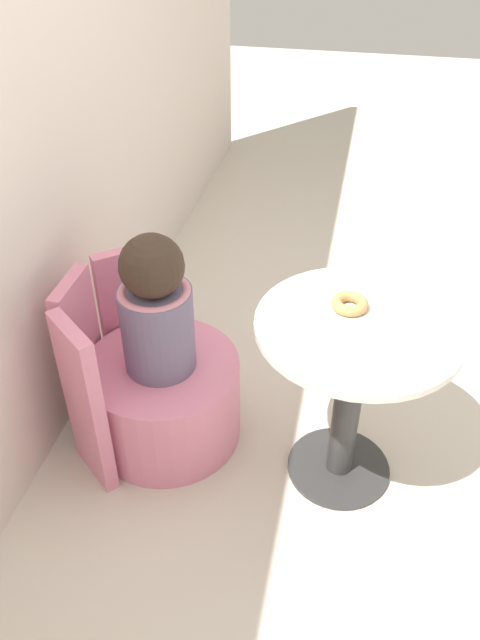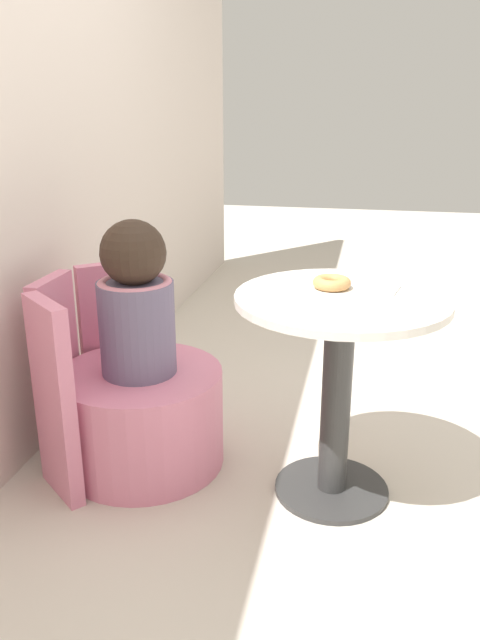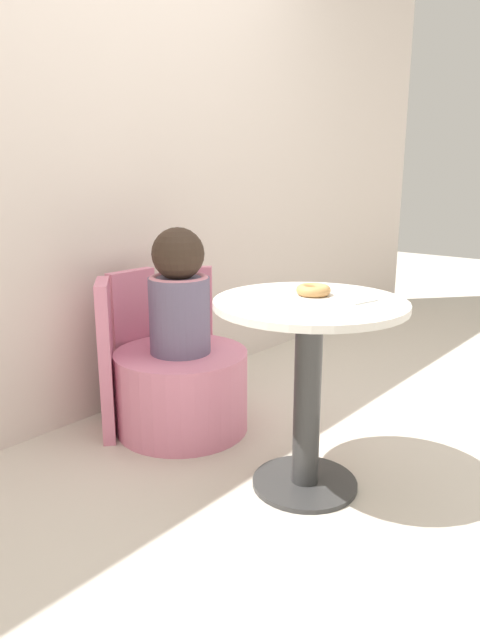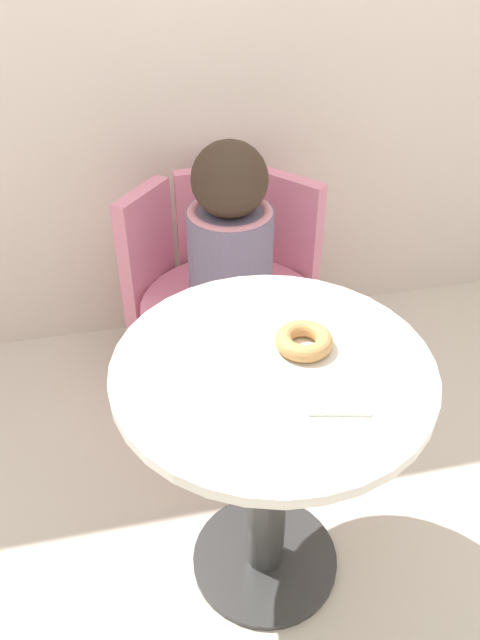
% 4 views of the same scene
% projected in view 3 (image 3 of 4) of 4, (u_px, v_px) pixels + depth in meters
% --- Properties ---
extents(ground_plane, '(12.00, 12.00, 0.00)m').
position_uv_depth(ground_plane, '(315.00, 477.00, 2.13)').
color(ground_plane, beige).
extents(back_wall, '(6.00, 0.06, 2.40)m').
position_uv_depth(back_wall, '(108.00, 149.00, 2.52)').
color(back_wall, silver).
rests_on(back_wall, ground_plane).
extents(round_table, '(0.65, 0.65, 0.69)m').
position_uv_depth(round_table, '(309.00, 359.00, 1.95)').
color(round_table, '#333333').
rests_on(round_table, ground_plane).
extents(tub_chair, '(0.58, 0.58, 0.36)m').
position_uv_depth(tub_chair, '(182.00, 390.00, 2.49)').
color(tub_chair, pink).
rests_on(tub_chair, ground_plane).
extents(booth_backrest, '(0.68, 0.25, 0.67)m').
position_uv_depth(booth_backrest, '(144.00, 345.00, 2.60)').
color(booth_backrest, pink).
rests_on(booth_backrest, ground_plane).
extents(child_figure, '(0.26, 0.26, 0.53)m').
position_uv_depth(child_figure, '(179.00, 295.00, 2.38)').
color(child_figure, slate).
rests_on(child_figure, tub_chair).
extents(donut, '(0.12, 0.12, 0.04)m').
position_uv_depth(donut, '(313.00, 290.00, 1.97)').
color(donut, tan).
rests_on(donut, round_table).
extents(paper_napkin, '(0.14, 0.14, 0.01)m').
position_uv_depth(paper_napkin, '(354.00, 299.00, 1.90)').
color(paper_napkin, white).
rests_on(paper_napkin, round_table).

